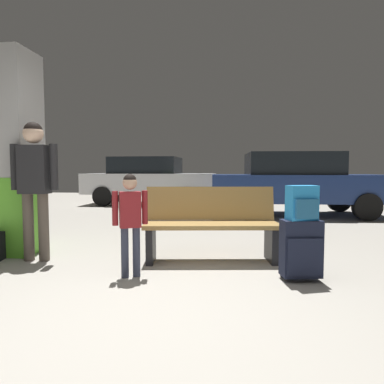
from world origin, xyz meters
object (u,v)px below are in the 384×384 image
Objects in this scene: bench at (211,224)px; child at (130,214)px; adult at (34,176)px; suitcase at (301,249)px; backpack_bright at (302,203)px; parked_car_far at (150,179)px; structural_pillar at (14,155)px; parked_car_near at (295,182)px.

child is at bearing -135.81° from bench.
child is 0.63× the size of adult.
suitcase is at bearing -35.11° from bench.
parked_car_far is at bearing 115.17° from backpack_bright.
structural_pillar reaches higher than backpack_bright.
structural_pillar is at bearing -91.55° from parked_car_far.
structural_pillar reaches higher than adult.
structural_pillar reaches higher than parked_car_near.
child is at bearing -116.73° from parked_car_near.
suitcase is 1.78× the size of backpack_bright.
child is at bearing -176.91° from backpack_bright.
backpack_bright is 0.08× the size of parked_car_near.
bench is 4.87× the size of backpack_bright.
structural_pillar is 2.48× the size of child.
suitcase is (0.94, -0.66, -0.12)m from bench.
parked_car_far is (-2.41, 6.46, 0.36)m from bench.
adult is (-3.03, 0.37, 0.26)m from backpack_bright.
backpack_bright is 0.08× the size of parked_car_far.
structural_pillar is 3.63m from backpack_bright.
parked_car_near is at bearing 80.50° from suitcase.
parked_car_far and parked_car_near have the same top height.
parked_car_far reaches higher than bench.
adult is at bearing 173.08° from suitcase.
backpack_bright is 0.20× the size of adult.
bench is 2.19m from adult.
suitcase is 3.13m from adult.
parked_car_far is (-3.35, 7.12, 0.03)m from backpack_bright.
child is 5.64m from parked_car_near.
backpack_bright is at bearing -6.92° from adult.
adult is at bearing -172.10° from bench.
adult is at bearing -130.13° from parked_car_near.
backpack_bright is at bearing -11.20° from structural_pillar.
parked_car_far is (0.17, 6.43, -0.49)m from structural_pillar.
backpack_bright reaches higher than bench.
adult reaches higher than parked_car_near.
suitcase is 0.15× the size of parked_car_far.
bench is 1.15m from suitcase.
bench is 1.57× the size of child.
structural_pillar is 0.62× the size of parked_car_near.
structural_pillar is at bearing 168.80° from backpack_bright.
parked_car_near is at bearing -27.63° from parked_car_far.
suitcase is 0.45m from backpack_bright.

